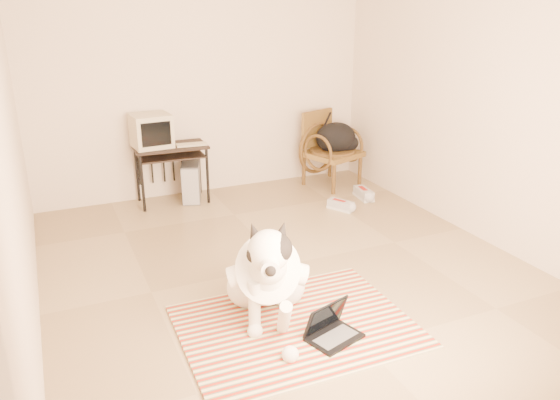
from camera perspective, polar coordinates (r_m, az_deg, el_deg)
floor at (r=4.86m, az=0.44°, el=-6.82°), size 4.50×4.50×0.00m
wall_back at (r=6.50m, az=-7.99°, el=12.45°), size 4.50×0.00×4.50m
wall_front at (r=2.61m, az=21.49°, el=-0.41°), size 4.50×0.00×4.50m
wall_left at (r=4.03m, az=-26.50°, el=5.82°), size 0.00×4.50×4.50m
wall_right at (r=5.54m, az=19.99°, el=10.12°), size 0.00×4.50×4.50m
rug at (r=4.01m, az=1.69°, el=-13.05°), size 1.64×1.27×0.02m
dog at (r=3.94m, az=-1.36°, el=-7.81°), size 0.66×1.23×0.90m
laptop at (r=3.86m, az=5.35°, el=-13.26°), size 0.42×0.35×0.25m
computer_desk at (r=6.28m, az=-11.33°, el=4.74°), size 0.81×0.47×0.67m
crt_monitor at (r=6.22m, az=-13.31°, el=7.07°), size 0.44×0.42×0.36m
desk_keyboard at (r=6.22m, az=-9.23°, el=5.75°), size 0.35×0.16×0.02m
pc_tower at (r=6.43m, az=-9.26°, el=1.96°), size 0.33×0.51×0.44m
rattan_chair at (r=6.85m, az=5.17°, el=5.35°), size 0.76×0.75×0.91m
backpack at (r=6.81m, az=6.05°, el=6.40°), size 0.54×0.42×0.38m
sneaker_left at (r=6.12m, az=6.36°, el=-0.57°), size 0.25×0.32×0.11m
sneaker_right at (r=6.51m, az=8.72°, el=0.63°), size 0.17×0.35×0.12m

